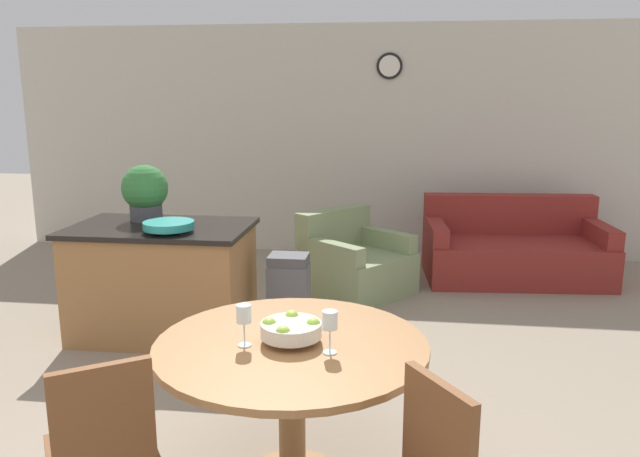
# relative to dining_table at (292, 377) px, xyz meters

# --- Properties ---
(wall_back) EXTENTS (8.00, 0.09, 2.70)m
(wall_back) POSITION_rel_dining_table_xyz_m (-0.23, 4.74, 0.76)
(wall_back) COLOR beige
(wall_back) RESTS_ON ground_plane
(dining_table) EXTENTS (1.29, 1.29, 0.77)m
(dining_table) POSITION_rel_dining_table_xyz_m (0.00, 0.00, 0.00)
(dining_table) COLOR #9E6B3D
(dining_table) RESTS_ON ground_plane
(dining_chair_near_left) EXTENTS (0.58, 0.58, 0.91)m
(dining_chair_near_left) POSITION_rel_dining_table_xyz_m (-0.69, -0.55, -0.09)
(dining_chair_near_left) COLOR brown
(dining_chair_near_left) RESTS_ON ground_plane
(fruit_bowl) EXTENTS (0.29, 0.29, 0.12)m
(fruit_bowl) POSITION_rel_dining_table_xyz_m (-0.00, 0.00, 0.24)
(fruit_bowl) COLOR silver
(fruit_bowl) RESTS_ON dining_table
(wine_glass_left) EXTENTS (0.07, 0.07, 0.20)m
(wine_glass_left) POSITION_rel_dining_table_xyz_m (-0.21, -0.07, 0.32)
(wine_glass_left) COLOR silver
(wine_glass_left) RESTS_ON dining_table
(wine_glass_right) EXTENTS (0.07, 0.07, 0.20)m
(wine_glass_right) POSITION_rel_dining_table_xyz_m (0.19, -0.10, 0.32)
(wine_glass_right) COLOR silver
(wine_glass_right) RESTS_ON dining_table
(kitchen_island) EXTENTS (1.40, 0.88, 0.90)m
(kitchen_island) POSITION_rel_dining_table_xyz_m (-1.37, 1.86, -0.14)
(kitchen_island) COLOR #9E6B3D
(kitchen_island) RESTS_ON ground_plane
(teal_bowl) EXTENTS (0.38, 0.38, 0.08)m
(teal_bowl) POSITION_rel_dining_table_xyz_m (-1.22, 1.65, 0.35)
(teal_bowl) COLOR teal
(teal_bowl) RESTS_ON kitchen_island
(potted_plant) EXTENTS (0.37, 0.37, 0.45)m
(potted_plant) POSITION_rel_dining_table_xyz_m (-1.56, 2.05, 0.54)
(potted_plant) COLOR #4C4C51
(potted_plant) RESTS_ON kitchen_island
(trash_bin) EXTENTS (0.32, 0.26, 0.66)m
(trash_bin) POSITION_rel_dining_table_xyz_m (-0.38, 2.01, -0.27)
(trash_bin) COLOR #56565B
(trash_bin) RESTS_ON ground_plane
(couch) EXTENTS (1.89, 1.10, 0.84)m
(couch) POSITION_rel_dining_table_xyz_m (1.69, 3.85, -0.31)
(couch) COLOR maroon
(couch) RESTS_ON ground_plane
(armchair) EXTENTS (1.20, 1.21, 0.79)m
(armchair) POSITION_rel_dining_table_xyz_m (0.06, 3.14, -0.32)
(armchair) COLOR gray
(armchair) RESTS_ON ground_plane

